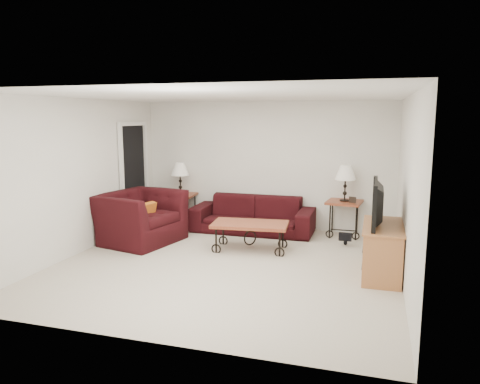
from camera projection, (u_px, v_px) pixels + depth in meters
name	position (u px, v px, depth m)	size (l,w,h in m)	color
ground	(227.00, 264.00, 6.88)	(5.00, 5.00, 0.00)	beige
wall_back	(266.00, 165.00, 9.04)	(5.00, 0.02, 2.50)	white
wall_front	(144.00, 219.00, 4.31)	(5.00, 0.02, 2.50)	white
wall_left	(80.00, 176.00, 7.38)	(0.02, 5.00, 2.50)	white
wall_right	(407.00, 191.00, 5.97)	(0.02, 5.00, 2.50)	white
ceiling	(226.00, 96.00, 6.47)	(5.00, 5.00, 0.00)	white
doorway	(134.00, 178.00, 8.97)	(0.08, 0.94, 2.04)	black
sofa	(253.00, 215.00, 8.77)	(2.33, 0.91, 0.68)	black
side_table_left	(181.00, 209.00, 9.39)	(0.59, 0.59, 0.64)	brown
side_table_right	(344.00, 219.00, 8.46)	(0.61, 0.61, 0.67)	brown
lamp_left	(180.00, 178.00, 9.29)	(0.36, 0.36, 0.64)	black
lamp_right	(345.00, 183.00, 8.35)	(0.38, 0.38, 0.67)	black
photo_frame_left	(171.00, 192.00, 9.23)	(0.13, 0.02, 0.11)	black
photo_frame_right	(353.00, 200.00, 8.21)	(0.13, 0.02, 0.11)	black
coffee_table	(250.00, 236.00, 7.59)	(1.24, 0.67, 0.47)	brown
armchair	(140.00, 217.00, 8.06)	(1.37, 1.19, 0.89)	black
throw_pillow	(146.00, 214.00, 7.95)	(0.40, 0.11, 0.40)	#CA5719
tv_stand	(382.00, 250.00, 6.37)	(0.50, 1.20, 0.72)	#A35D3C
television	(383.00, 203.00, 6.26)	(1.08, 0.14, 0.62)	black
backpack	(346.00, 233.00, 7.88)	(0.34, 0.26, 0.43)	black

